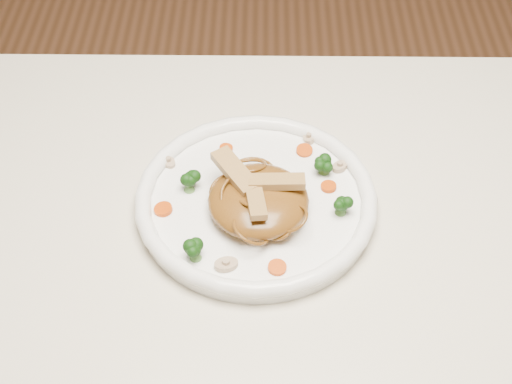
{
  "coord_description": "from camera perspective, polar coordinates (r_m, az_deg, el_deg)",
  "views": [
    {
      "loc": [
        -0.04,
        -0.53,
        1.44
      ],
      "look_at": [
        -0.05,
        0.09,
        0.78
      ],
      "focal_mm": 52.92,
      "sensor_mm": 36.0,
      "label": 1
    }
  ],
  "objects": [
    {
      "name": "mushroom_3",
      "position": [
        0.99,
        4.0,
        4.07
      ],
      "size": [
        0.02,
        0.02,
        0.01
      ],
      "primitive_type": "cylinder",
      "rotation": [
        0.0,
        0.0,
        1.71
      ],
      "color": "beige",
      "rests_on": "plate"
    },
    {
      "name": "broccoli_1",
      "position": [
        0.92,
        -5.12,
        0.85
      ],
      "size": [
        0.03,
        0.03,
        0.03
      ],
      "primitive_type": null,
      "rotation": [
        0.0,
        0.0,
        -0.04
      ],
      "color": "#113E0C",
      "rests_on": "plate"
    },
    {
      "name": "table",
      "position": [
        0.95,
        3.04,
        -9.32
      ],
      "size": [
        1.2,
        0.8,
        0.75
      ],
      "color": "beige",
      "rests_on": "ground"
    },
    {
      "name": "carrot_1",
      "position": [
        0.91,
        -7.03,
        -1.3
      ],
      "size": [
        0.03,
        0.03,
        0.0
      ],
      "primitive_type": "cylinder",
      "rotation": [
        0.0,
        0.0,
        0.27
      ],
      "color": "#DD4208",
      "rests_on": "plate"
    },
    {
      "name": "carrot_3",
      "position": [
        0.97,
        -2.27,
        3.31
      ],
      "size": [
        0.02,
        0.02,
        0.0
      ],
      "primitive_type": "cylinder",
      "rotation": [
        0.0,
        0.0,
        -0.3
      ],
      "color": "#DD4208",
      "rests_on": "plate"
    },
    {
      "name": "chicken_c",
      "position": [
        0.86,
        -0.03,
        -0.59
      ],
      "size": [
        0.03,
        0.06,
        0.01
      ],
      "primitive_type": "cube",
      "rotation": [
        0.0,
        0.0,
        4.86
      ],
      "color": "tan",
      "rests_on": "noodle_mound"
    },
    {
      "name": "broccoli_3",
      "position": [
        0.89,
        6.48,
        -0.89
      ],
      "size": [
        0.03,
        0.03,
        0.03
      ],
      "primitive_type": null,
      "rotation": [
        0.0,
        0.0,
        -0.36
      ],
      "color": "#113E0C",
      "rests_on": "plate"
    },
    {
      "name": "chicken_a",
      "position": [
        0.88,
        1.58,
        0.79
      ],
      "size": [
        0.07,
        0.02,
        0.01
      ],
      "primitive_type": "cube",
      "rotation": [
        0.0,
        0.0,
        0.03
      ],
      "color": "tan",
      "rests_on": "noodle_mound"
    },
    {
      "name": "mushroom_0",
      "position": [
        0.85,
        -2.27,
        -5.49
      ],
      "size": [
        0.03,
        0.03,
        0.01
      ],
      "primitive_type": "cylinder",
      "rotation": [
        0.0,
        0.0,
        0.32
      ],
      "color": "beige",
      "rests_on": "plate"
    },
    {
      "name": "broccoli_0",
      "position": [
        0.94,
        5.21,
        2.17
      ],
      "size": [
        0.03,
        0.03,
        0.03
      ],
      "primitive_type": null,
      "rotation": [
        0.0,
        0.0,
        0.43
      ],
      "color": "#113E0C",
      "rests_on": "plate"
    },
    {
      "name": "noodle_mound",
      "position": [
        0.89,
        0.18,
        -0.66
      ],
      "size": [
        0.15,
        0.15,
        0.04
      ],
      "primitive_type": "ellipsoid",
      "rotation": [
        0.0,
        0.0,
        -0.33
      ],
      "color": "brown",
      "rests_on": "plate"
    },
    {
      "name": "carrot_4",
      "position": [
        0.84,
        1.61,
        -5.72
      ],
      "size": [
        0.03,
        0.03,
        0.0
      ],
      "primitive_type": "cylinder",
      "rotation": [
        0.0,
        0.0,
        0.29
      ],
      "color": "#DD4208",
      "rests_on": "plate"
    },
    {
      "name": "carrot_2",
      "position": [
        0.93,
        5.51,
        0.41
      ],
      "size": [
        0.03,
        0.03,
        0.0
      ],
      "primitive_type": "cylinder",
      "rotation": [
        0.0,
        0.0,
        0.44
      ],
      "color": "#DD4208",
      "rests_on": "plate"
    },
    {
      "name": "broccoli_2",
      "position": [
        0.84,
        -4.64,
        -4.27
      ],
      "size": [
        0.04,
        0.04,
        0.03
      ],
      "primitive_type": null,
      "rotation": [
        0.0,
        0.0,
        -0.3
      ],
      "color": "#113E0C",
      "rests_on": "plate"
    },
    {
      "name": "plate",
      "position": [
        0.92,
        0.0,
        -0.94
      ],
      "size": [
        0.35,
        0.35,
        0.02
      ],
      "primitive_type": "cylinder",
      "rotation": [
        0.0,
        0.0,
        0.22
      ],
      "color": "white",
      "rests_on": "table"
    },
    {
      "name": "carrot_0",
      "position": [
        0.97,
        3.68,
        3.14
      ],
      "size": [
        0.02,
        0.02,
        0.0
      ],
      "primitive_type": "cylinder",
      "rotation": [
        0.0,
        0.0,
        0.05
      ],
      "color": "#DD4208",
      "rests_on": "plate"
    },
    {
      "name": "mushroom_2",
      "position": [
        0.96,
        -6.61,
        2.26
      ],
      "size": [
        0.03,
        0.03,
        0.01
      ],
      "primitive_type": "cylinder",
      "rotation": [
        0.0,
        0.0,
        -0.93
      ],
      "color": "beige",
      "rests_on": "plate"
    },
    {
      "name": "mushroom_1",
      "position": [
        0.95,
        6.35,
        1.91
      ],
      "size": [
        0.03,
        0.03,
        0.01
      ],
      "primitive_type": "cylinder",
      "rotation": [
        0.0,
        0.0,
        0.81
      ],
      "color": "beige",
      "rests_on": "plate"
    },
    {
      "name": "chicken_b",
      "position": [
        0.89,
        -1.58,
        1.57
      ],
      "size": [
        0.06,
        0.07,
        0.01
      ],
      "primitive_type": "cube",
      "rotation": [
        0.0,
        0.0,
        2.17
      ],
      "color": "tan",
      "rests_on": "noodle_mound"
    }
  ]
}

